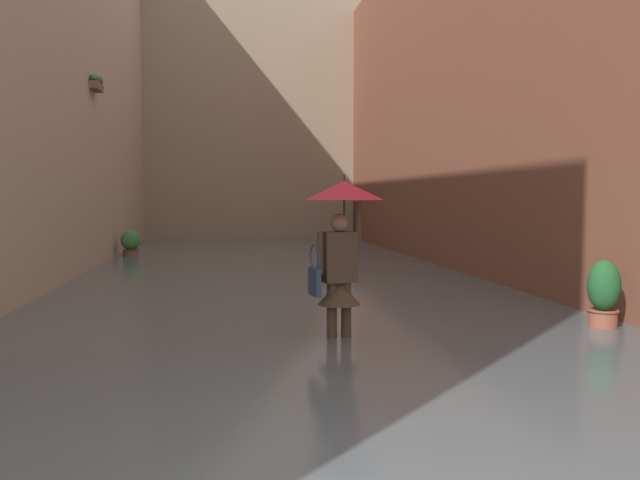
% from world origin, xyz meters
% --- Properties ---
extents(ground_plane, '(60.00, 60.00, 0.00)m').
position_xyz_m(ground_plane, '(0.00, -11.26, 0.00)').
color(ground_plane, slate).
extents(flood_water, '(8.85, 28.51, 0.14)m').
position_xyz_m(flood_water, '(0.00, -11.26, 0.07)').
color(flood_water, '#515B60').
rests_on(flood_water, ground_plane).
extents(building_facade_left, '(2.04, 26.51, 8.97)m').
position_xyz_m(building_facade_left, '(-4.92, -11.25, 4.48)').
color(building_facade_left, brown).
rests_on(building_facade_left, ground_plane).
extents(building_facade_far, '(11.65, 1.80, 10.91)m').
position_xyz_m(building_facade_far, '(0.00, -23.41, 5.46)').
color(building_facade_far, gray).
rests_on(building_facade_far, ground_plane).
extents(person_wading, '(0.91, 0.91, 2.02)m').
position_xyz_m(person_wading, '(-0.29, -5.13, 1.35)').
color(person_wading, black).
rests_on(person_wading, ground_plane).
extents(potted_plant_far_right, '(0.53, 0.53, 0.85)m').
position_xyz_m(potted_plant_far_right, '(3.61, -16.00, 0.46)').
color(potted_plant_far_right, brown).
rests_on(potted_plant_far_right, ground_plane).
extents(potted_plant_mid_left, '(0.40, 0.40, 0.98)m').
position_xyz_m(potted_plant_mid_left, '(-3.64, -5.18, 0.52)').
color(potted_plant_mid_left, '#9E563D').
rests_on(potted_plant_mid_left, ground_plane).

